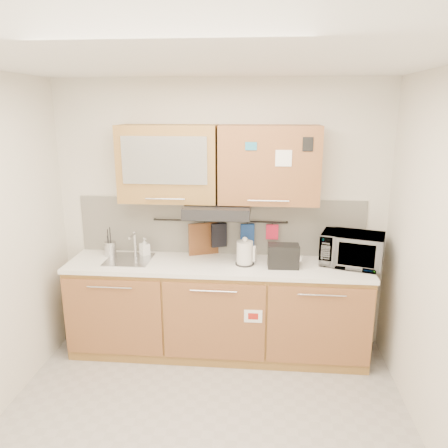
# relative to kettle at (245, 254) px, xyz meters

# --- Properties ---
(floor) EXTENTS (3.20, 3.20, 0.00)m
(floor) POSITION_rel_kettle_xyz_m (-0.26, -1.18, -1.03)
(floor) COLOR #9E9993
(floor) RESTS_ON ground
(ceiling) EXTENTS (3.20, 3.20, 0.00)m
(ceiling) POSITION_rel_kettle_xyz_m (-0.26, -1.18, 1.57)
(ceiling) COLOR white
(ceiling) RESTS_ON wall_back
(wall_back) EXTENTS (3.20, 0.00, 3.20)m
(wall_back) POSITION_rel_kettle_xyz_m (-0.26, 0.32, 0.27)
(wall_back) COLOR silver
(wall_back) RESTS_ON ground
(base_cabinet) EXTENTS (2.80, 0.64, 0.88)m
(base_cabinet) POSITION_rel_kettle_xyz_m (-0.26, 0.01, -0.62)
(base_cabinet) COLOR #AA7E3C
(base_cabinet) RESTS_ON floor
(countertop) EXTENTS (2.82, 0.62, 0.04)m
(countertop) POSITION_rel_kettle_xyz_m (-0.26, 0.01, -0.13)
(countertop) COLOR white
(countertop) RESTS_ON base_cabinet
(backsplash) EXTENTS (2.80, 0.02, 0.56)m
(backsplash) POSITION_rel_kettle_xyz_m (-0.26, 0.31, 0.17)
(backsplash) COLOR silver
(backsplash) RESTS_ON countertop
(upper_cabinets) EXTENTS (1.82, 0.37, 0.70)m
(upper_cabinets) POSITION_rel_kettle_xyz_m (-0.26, 0.14, 0.80)
(upper_cabinets) COLOR #AA7E3C
(upper_cabinets) RESTS_ON wall_back
(range_hood) EXTENTS (0.60, 0.46, 0.10)m
(range_hood) POSITION_rel_kettle_xyz_m (-0.26, 0.07, 0.39)
(range_hood) COLOR black
(range_hood) RESTS_ON upper_cabinets
(sink) EXTENTS (0.42, 0.40, 0.26)m
(sink) POSITION_rel_kettle_xyz_m (-1.11, 0.03, -0.10)
(sink) COLOR silver
(sink) RESTS_ON countertop
(utensil_rail) EXTENTS (1.30, 0.02, 0.02)m
(utensil_rail) POSITION_rel_kettle_xyz_m (-0.26, 0.27, 0.23)
(utensil_rail) COLOR black
(utensil_rail) RESTS_ON backsplash
(utensil_crock) EXTENTS (0.14, 0.14, 0.29)m
(utensil_crock) POSITION_rel_kettle_xyz_m (-1.32, 0.13, -0.03)
(utensil_crock) COLOR #AFAFB3
(utensil_crock) RESTS_ON countertop
(kettle) EXTENTS (0.20, 0.20, 0.27)m
(kettle) POSITION_rel_kettle_xyz_m (0.00, 0.00, 0.00)
(kettle) COLOR silver
(kettle) RESTS_ON countertop
(toaster) EXTENTS (0.28, 0.18, 0.21)m
(toaster) POSITION_rel_kettle_xyz_m (0.35, -0.04, 0.00)
(toaster) COLOR black
(toaster) RESTS_ON countertop
(microwave) EXTENTS (0.63, 0.51, 0.30)m
(microwave) POSITION_rel_kettle_xyz_m (0.98, 0.08, 0.04)
(microwave) COLOR #999999
(microwave) RESTS_ON countertop
(soap_bottle) EXTENTS (0.12, 0.12, 0.18)m
(soap_bottle) POSITION_rel_kettle_xyz_m (-0.99, 0.16, -0.02)
(soap_bottle) COLOR #999999
(soap_bottle) RESTS_ON countertop
(cutting_board) EXTENTS (0.30, 0.14, 0.39)m
(cutting_board) POSITION_rel_kettle_xyz_m (-0.41, 0.25, 0.02)
(cutting_board) COLOR brown
(cutting_board) RESTS_ON utensil_rail
(oven_mitt) EXTENTS (0.14, 0.06, 0.22)m
(oven_mitt) POSITION_rel_kettle_xyz_m (0.01, 0.25, 0.10)
(oven_mitt) COLOR navy
(oven_mitt) RESTS_ON utensil_rail
(dark_pouch) EXTENTS (0.16, 0.09, 0.24)m
(dark_pouch) POSITION_rel_kettle_xyz_m (-0.27, 0.25, 0.10)
(dark_pouch) COLOR black
(dark_pouch) RESTS_ON utensil_rail
(pot_holder) EXTENTS (0.12, 0.02, 0.14)m
(pot_holder) POSITION_rel_kettle_xyz_m (0.25, 0.25, 0.14)
(pot_holder) COLOR red
(pot_holder) RESTS_ON utensil_rail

